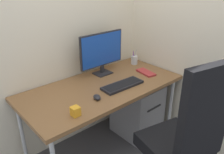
{
  "coord_description": "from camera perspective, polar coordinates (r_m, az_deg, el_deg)",
  "views": [
    {
      "loc": [
        -1.26,
        -1.56,
        1.76
      ],
      "look_at": [
        0.06,
        -0.08,
        0.86
      ],
      "focal_mm": 37.13,
      "sensor_mm": 36.0,
      "label": 1
    }
  ],
  "objects": [
    {
      "name": "ground_plane",
      "position": [
        2.66,
        -2.07,
        -16.85
      ],
      "size": [
        8.0,
        8.0,
        0.0
      ],
      "primitive_type": "plane",
      "color": "#4C4C51"
    },
    {
      "name": "wall_back",
      "position": [
        2.36,
        -9.17,
        15.45
      ],
      "size": [
        2.81,
        0.04,
        2.8
      ],
      "primitive_type": "cube",
      "color": "beige",
      "rests_on": "ground_plane"
    },
    {
      "name": "wall_side_right",
      "position": [
        2.52,
        15.23,
        15.47
      ],
      "size": [
        0.04,
        1.99,
        2.8
      ],
      "primitive_type": "cube",
      "color": "beige",
      "rests_on": "ground_plane"
    },
    {
      "name": "desk",
      "position": [
        2.26,
        -2.34,
        -3.24
      ],
      "size": [
        1.58,
        0.76,
        0.76
      ],
      "color": "brown",
      "rests_on": "ground_plane"
    },
    {
      "name": "office_chair",
      "position": [
        1.93,
        17.54,
        -13.64
      ],
      "size": [
        0.62,
        0.64,
        1.24
      ],
      "color": "black",
      "rests_on": "ground_plane"
    },
    {
      "name": "filing_cabinet",
      "position": [
        2.72,
        6.14,
        -7.82
      ],
      "size": [
        0.43,
        0.49,
        0.62
      ],
      "color": "gray",
      "rests_on": "ground_plane"
    },
    {
      "name": "monitor",
      "position": [
        2.42,
        -2.53,
        6.4
      ],
      "size": [
        0.53,
        0.14,
        0.44
      ],
      "color": "black",
      "rests_on": "desk"
    },
    {
      "name": "keyboard",
      "position": [
        2.22,
        2.59,
        -1.98
      ],
      "size": [
        0.43,
        0.17,
        0.03
      ],
      "color": "black",
      "rests_on": "desk"
    },
    {
      "name": "mouse",
      "position": [
        2.0,
        -3.72,
        -4.97
      ],
      "size": [
        0.08,
        0.1,
        0.04
      ],
      "primitive_type": "ellipsoid",
      "rotation": [
        0.0,
        0.0,
        -0.31
      ],
      "color": "black",
      "rests_on": "desk"
    },
    {
      "name": "pen_holder",
      "position": [
        2.76,
        5.51,
        4.24
      ],
      "size": [
        0.08,
        0.08,
        0.18
      ],
      "color": "silver",
      "rests_on": "desk"
    },
    {
      "name": "notebook",
      "position": [
        2.53,
        8.34,
        1.13
      ],
      "size": [
        0.14,
        0.24,
        0.02
      ],
      "primitive_type": "cube",
      "rotation": [
        0.0,
        0.0,
        -0.17
      ],
      "color": "#B23333",
      "rests_on": "desk"
    },
    {
      "name": "desk_clamp_accessory",
      "position": [
        1.8,
        -9.0,
        -8.33
      ],
      "size": [
        0.06,
        0.06,
        0.07
      ],
      "primitive_type": "cube",
      "color": "orange",
      "rests_on": "desk"
    }
  ]
}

